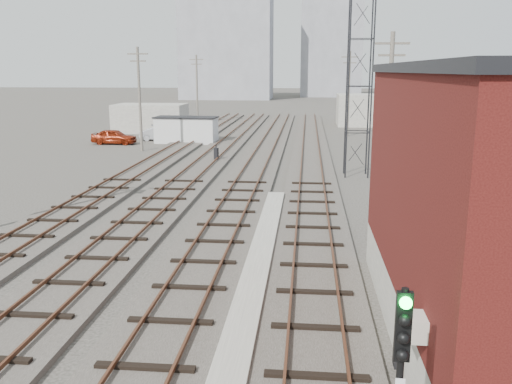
# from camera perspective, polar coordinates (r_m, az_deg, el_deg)

# --- Properties ---
(ground) EXTENTS (320.00, 320.00, 0.00)m
(ground) POSITION_cam_1_polar(r_m,az_deg,el_deg) (62.20, 3.41, 6.19)
(ground) COLOR #282621
(ground) RESTS_ON ground
(track_right) EXTENTS (3.20, 90.00, 0.39)m
(track_right) POSITION_cam_1_polar(r_m,az_deg,el_deg) (41.35, 5.81, 2.99)
(track_right) COLOR #332D28
(track_right) RESTS_ON ground
(track_mid_right) EXTENTS (3.20, 90.00, 0.39)m
(track_mid_right) POSITION_cam_1_polar(r_m,az_deg,el_deg) (41.51, 0.28, 3.10)
(track_mid_right) COLOR #332D28
(track_mid_right) RESTS_ON ground
(track_mid_left) EXTENTS (3.20, 90.00, 0.39)m
(track_mid_left) POSITION_cam_1_polar(r_m,az_deg,el_deg) (42.06, -5.17, 3.17)
(track_mid_left) COLOR #332D28
(track_mid_left) RESTS_ON ground
(track_left) EXTENTS (3.20, 90.00, 0.39)m
(track_left) POSITION_cam_1_polar(r_m,az_deg,el_deg) (42.97, -10.43, 3.21)
(track_left) COLOR #332D28
(track_left) RESTS_ON ground
(platform_curb) EXTENTS (0.90, 28.00, 0.26)m
(platform_curb) POSITION_cam_1_polar(r_m,az_deg,el_deg) (17.29, -0.60, -10.83)
(platform_curb) COLOR gray
(platform_curb) RESTS_ON ground
(lattice_tower) EXTENTS (1.60, 1.60, 15.00)m
(lattice_tower) POSITION_cam_1_polar(r_m,az_deg,el_deg) (36.92, 10.89, 13.21)
(lattice_tower) COLOR black
(lattice_tower) RESTS_ON ground
(utility_pole_left_b) EXTENTS (1.80, 0.24, 9.00)m
(utility_pole_left_b) POSITION_cam_1_polar(r_m,az_deg,el_deg) (49.06, -12.16, 9.81)
(utility_pole_left_b) COLOR #595147
(utility_pole_left_b) RESTS_ON ground
(utility_pole_left_c) EXTENTS (1.80, 0.24, 9.00)m
(utility_pole_left_c) POSITION_cam_1_polar(r_m,az_deg,el_deg) (73.28, -6.23, 10.88)
(utility_pole_left_c) COLOR #595147
(utility_pole_left_c) RESTS_ON ground
(utility_pole_right_a) EXTENTS (1.80, 0.24, 9.00)m
(utility_pole_right_a) POSITION_cam_1_polar(r_m,az_deg,el_deg) (30.16, 13.80, 8.09)
(utility_pole_right_a) COLOR #595147
(utility_pole_right_a) RESTS_ON ground
(utility_pole_right_b) EXTENTS (1.80, 0.24, 9.00)m
(utility_pole_right_b) POSITION_cam_1_polar(r_m,az_deg,el_deg) (59.96, 9.73, 10.39)
(utility_pole_right_b) COLOR #595147
(utility_pole_right_b) RESTS_ON ground
(apartment_left) EXTENTS (22.00, 14.00, 30.00)m
(apartment_left) POSITION_cam_1_polar(r_m,az_deg,el_deg) (138.47, -3.07, 15.99)
(apartment_left) COLOR gray
(apartment_left) RESTS_ON ground
(apartment_right) EXTENTS (16.00, 12.00, 26.00)m
(apartment_right) POSITION_cam_1_polar(r_m,az_deg,el_deg) (151.99, 7.89, 14.84)
(apartment_right) COLOR gray
(apartment_right) RESTS_ON ground
(shed_left) EXTENTS (8.00, 5.00, 3.20)m
(shed_left) POSITION_cam_1_polar(r_m,az_deg,el_deg) (64.61, -11.02, 7.65)
(shed_left) COLOR gray
(shed_left) RESTS_ON ground
(shed_right) EXTENTS (6.00, 6.00, 4.00)m
(shed_right) POSITION_cam_1_polar(r_m,az_deg,el_deg) (72.26, 10.96, 8.48)
(shed_right) COLOR gray
(shed_right) RESTS_ON ground
(switch_stand) EXTENTS (0.37, 0.37, 1.29)m
(switch_stand) POSITION_cam_1_polar(r_m,az_deg,el_deg) (42.59, -4.21, 4.00)
(switch_stand) COLOR black
(switch_stand) RESTS_ON ground
(site_trailer) EXTENTS (6.27, 3.05, 2.57)m
(site_trailer) POSITION_cam_1_polar(r_m,az_deg,el_deg) (54.21, -7.34, 6.53)
(site_trailer) COLOR silver
(site_trailer) RESTS_ON ground
(car_red) EXTENTS (4.38, 1.90, 1.47)m
(car_red) POSITION_cam_1_polar(r_m,az_deg,el_deg) (54.56, -14.71, 5.66)
(car_red) COLOR maroon
(car_red) RESTS_ON ground
(car_silver) EXTENTS (4.09, 2.08, 1.29)m
(car_silver) POSITION_cam_1_polar(r_m,az_deg,el_deg) (56.60, -10.19, 6.02)
(car_silver) COLOR #A6A9AE
(car_silver) RESTS_ON ground
(car_grey) EXTENTS (5.13, 3.46, 1.38)m
(car_grey) POSITION_cam_1_polar(r_m,az_deg,el_deg) (59.05, -8.63, 6.39)
(car_grey) COLOR slate
(car_grey) RESTS_ON ground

